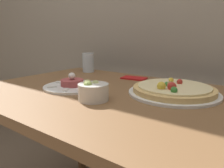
# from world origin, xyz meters

# --- Properties ---
(dining_table) EXTENTS (1.16, 0.81, 0.77)m
(dining_table) POSITION_xyz_m (0.00, 0.41, 0.66)
(dining_table) COLOR brown
(dining_table) RESTS_ON ground_plane
(pizza_plate) EXTENTS (0.36, 0.36, 0.06)m
(pizza_plate) POSITION_xyz_m (0.24, 0.53, 0.79)
(pizza_plate) COLOR white
(pizza_plate) RESTS_ON dining_table
(tartare_plate) EXTENTS (0.26, 0.26, 0.07)m
(tartare_plate) POSITION_xyz_m (-0.17, 0.36, 0.79)
(tartare_plate) COLOR white
(tartare_plate) RESTS_ON dining_table
(small_bowl) EXTENTS (0.11, 0.11, 0.07)m
(small_bowl) POSITION_xyz_m (0.03, 0.28, 0.81)
(small_bowl) COLOR silver
(small_bowl) RESTS_ON dining_table
(drinking_glass) EXTENTS (0.07, 0.07, 0.12)m
(drinking_glass) POSITION_xyz_m (-0.40, 0.72, 0.83)
(drinking_glass) COLOR silver
(drinking_glass) RESTS_ON dining_table
(napkin) EXTENTS (0.14, 0.09, 0.01)m
(napkin) POSITION_xyz_m (-0.05, 0.70, 0.78)
(napkin) COLOR red
(napkin) RESTS_ON dining_table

